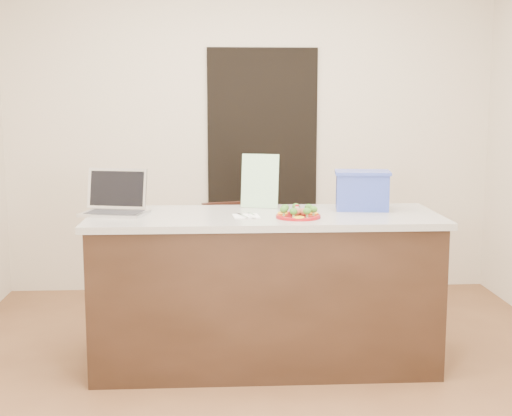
{
  "coord_description": "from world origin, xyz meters",
  "views": [
    {
      "loc": [
        -0.29,
        -3.88,
        1.6
      ],
      "look_at": [
        -0.05,
        0.2,
        0.97
      ],
      "focal_mm": 50.0,
      "sensor_mm": 36.0,
      "label": 1
    }
  ],
  "objects": [
    {
      "name": "blue_box",
      "position": [
        0.61,
        0.4,
        1.04
      ],
      "size": [
        0.36,
        0.28,
        0.24
      ],
      "rotation": [
        0.0,
        0.0,
        -0.14
      ],
      "color": "#2A3C9A",
      "rests_on": "island"
    },
    {
      "name": "chair",
      "position": [
        -0.2,
        1.11,
        0.49
      ],
      "size": [
        0.46,
        0.47,
        0.85
      ],
      "rotation": [
        0.0,
        0.0,
        0.26
      ],
      "color": "#361810",
      "rests_on": "ground"
    },
    {
      "name": "plate",
      "position": [
        0.18,
        0.12,
        0.93
      ],
      "size": [
        0.26,
        0.26,
        0.02
      ],
      "rotation": [
        0.0,
        0.0,
        0.36
      ],
      "color": "maroon",
      "rests_on": "island"
    },
    {
      "name": "knife",
      "position": [
        -0.08,
        0.15,
        0.93
      ],
      "size": [
        0.05,
        0.19,
        0.01
      ],
      "rotation": [
        0.0,
        0.0,
        0.3
      ],
      "color": "white",
      "rests_on": "napkin"
    },
    {
      "name": "room_shell",
      "position": [
        0.0,
        0.0,
        1.62
      ],
      "size": [
        4.0,
        4.0,
        4.0
      ],
      "color": "white",
      "rests_on": "ground"
    },
    {
      "name": "island",
      "position": [
        0.0,
        0.25,
        0.46
      ],
      "size": [
        2.06,
        0.76,
        0.92
      ],
      "color": "black",
      "rests_on": "ground"
    },
    {
      "name": "ground",
      "position": [
        0.0,
        0.0,
        0.0
      ],
      "size": [
        4.0,
        4.0,
        0.0
      ],
      "primitive_type": "plane",
      "color": "brown",
      "rests_on": "ground"
    },
    {
      "name": "doorway",
      "position": [
        0.1,
        1.98,
        1.0
      ],
      "size": [
        0.9,
        0.02,
        2.0
      ],
      "primitive_type": "cube",
      "color": "black",
      "rests_on": "ground"
    },
    {
      "name": "meatballs",
      "position": [
        0.18,
        0.12,
        0.95
      ],
      "size": [
        0.1,
        0.1,
        0.04
      ],
      "color": "brown",
      "rests_on": "plate"
    },
    {
      "name": "pepper_rings",
      "position": [
        0.18,
        0.12,
        0.94
      ],
      "size": [
        0.23,
        0.22,
        0.01
      ],
      "color": "yellow",
      "rests_on": "plate"
    },
    {
      "name": "leaflet",
      "position": [
        -0.01,
        0.51,
        1.09
      ],
      "size": [
        0.24,
        0.11,
        0.33
      ],
      "primitive_type": "cube",
      "rotation": [
        -0.14,
        0.0,
        -0.28
      ],
      "color": "white",
      "rests_on": "island"
    },
    {
      "name": "broccoli",
      "position": [
        0.18,
        0.12,
        0.97
      ],
      "size": [
        0.22,
        0.21,
        0.04
      ],
      "color": "#245316",
      "rests_on": "plate"
    },
    {
      "name": "fork",
      "position": [
        -0.13,
        0.18,
        0.93
      ],
      "size": [
        0.06,
        0.17,
        0.0
      ],
      "rotation": [
        0.0,
        0.0,
        0.34
      ],
      "color": "silver",
      "rests_on": "napkin"
    },
    {
      "name": "yogurt_bottle",
      "position": [
        0.18,
        0.17,
        0.95
      ],
      "size": [
        0.03,
        0.03,
        0.07
      ],
      "rotation": [
        0.0,
        0.0,
        0.14
      ],
      "color": "beige",
      "rests_on": "island"
    },
    {
      "name": "laptop",
      "position": [
        -0.88,
        0.34,
        0.99
      ],
      "size": [
        0.41,
        0.37,
        0.26
      ],
      "rotation": [
        0.0,
        0.0,
        -0.23
      ],
      "color": "silver",
      "rests_on": "island"
    },
    {
      "name": "napkin",
      "position": [
        -0.11,
        0.17,
        0.92
      ],
      "size": [
        0.16,
        0.16,
        0.01
      ],
      "primitive_type": "cube",
      "rotation": [
        0.0,
        0.0,
        0.08
      ],
      "color": "silver",
      "rests_on": "island"
    }
  ]
}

